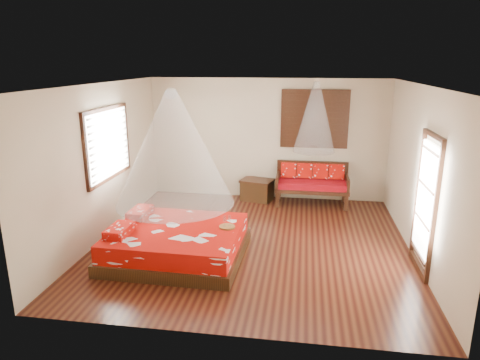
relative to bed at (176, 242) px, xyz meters
name	(u,v)px	position (x,y,z in m)	size (l,w,h in m)	color
room	(253,167)	(1.19, 0.75, 1.15)	(5.54, 5.54, 2.84)	black
bed	(176,242)	(0.00, 0.00, 0.00)	(2.22, 2.02, 0.64)	black
daybed	(312,182)	(2.26, 3.12, 0.27)	(1.62, 0.72, 0.94)	black
storage_chest	(257,190)	(1.00, 3.20, 0.00)	(0.83, 0.69, 0.50)	black
shutter_panel	(315,119)	(2.26, 3.46, 1.65)	(1.52, 0.06, 1.32)	black
window_left	(108,144)	(-1.52, 0.95, 1.45)	(0.10, 1.74, 1.34)	black
glazed_door	(425,204)	(3.91, 0.15, 0.82)	(0.08, 1.02, 2.16)	black
wine_tray	(227,224)	(0.84, 0.16, 0.31)	(0.27, 0.27, 0.22)	brown
mosquito_net_main	(173,148)	(0.02, 0.00, 1.60)	(1.90, 1.90, 1.80)	white
mosquito_net_daybed	(315,117)	(2.26, 3.00, 1.75)	(0.91, 0.91, 1.50)	white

